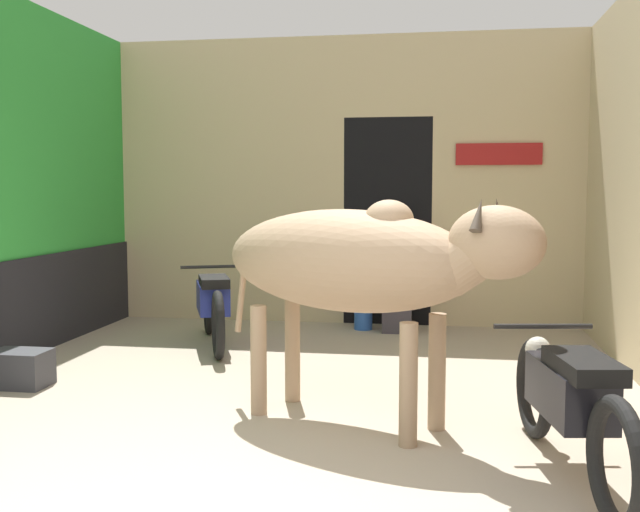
{
  "coord_description": "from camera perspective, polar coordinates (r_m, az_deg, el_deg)",
  "views": [
    {
      "loc": [
        1.08,
        -3.18,
        1.52
      ],
      "look_at": [
        0.19,
        2.34,
        1.02
      ],
      "focal_mm": 42.0,
      "sensor_mm": 36.0,
      "label": 1
    }
  ],
  "objects": [
    {
      "name": "wall_back_with_doorway",
      "position": [
        8.69,
        3.19,
        4.65
      ],
      "size": [
        5.26,
        0.93,
        3.23
      ],
      "color": "#C6B289",
      "rests_on": "ground_plane"
    },
    {
      "name": "cow",
      "position": [
        4.77,
        3.13,
        -0.45
      ],
      "size": [
        2.24,
        1.43,
        1.48
      ],
      "color": "tan",
      "rests_on": "ground_plane"
    },
    {
      "name": "plastic_stool",
      "position": [
        8.18,
        3.32,
        -3.98
      ],
      "size": [
        0.28,
        0.28,
        0.44
      ],
      "color": "#2856B2",
      "rests_on": "ground_plane"
    },
    {
      "name": "motorcycle_near",
      "position": [
        4.23,
        18.48,
        -10.36
      ],
      "size": [
        0.58,
        1.86,
        0.73
      ],
      "color": "black",
      "rests_on": "ground_plane"
    },
    {
      "name": "motorcycle_far",
      "position": [
        7.35,
        -8.17,
        -3.59
      ],
      "size": [
        0.83,
        1.74,
        0.74
      ],
      "color": "black",
      "rests_on": "ground_plane"
    },
    {
      "name": "crate",
      "position": [
        6.29,
        -21.92,
        -7.96
      ],
      "size": [
        0.44,
        0.32,
        0.28
      ],
      "color": "#38383D",
      "rests_on": "ground_plane"
    },
    {
      "name": "shopkeeper_seated",
      "position": [
        8.06,
        5.96,
        -1.18
      ],
      "size": [
        0.44,
        0.33,
        1.24
      ],
      "color": "#3D3842",
      "rests_on": "ground_plane"
    }
  ]
}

